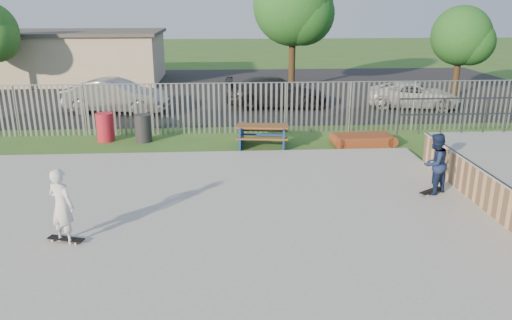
{
  "coord_description": "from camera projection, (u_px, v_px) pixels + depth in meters",
  "views": [
    {
      "loc": [
        1.22,
        -10.3,
        5.06
      ],
      "look_at": [
        2.0,
        2.0,
        1.1
      ],
      "focal_mm": 35.0,
      "sensor_mm": 36.0,
      "label": 1
    }
  ],
  "objects": [
    {
      "name": "ground",
      "position": [
        173.0,
        235.0,
        11.27
      ],
      "size": [
        120.0,
        120.0,
        0.0
      ],
      "primitive_type": "plane",
      "color": "#396021",
      "rests_on": "ground"
    },
    {
      "name": "concrete_slab",
      "position": [
        173.0,
        232.0,
        11.24
      ],
      "size": [
        15.0,
        12.0,
        0.15
      ],
      "primitive_type": "cube",
      "color": "#999A95",
      "rests_on": "ground"
    },
    {
      "name": "fence",
      "position": [
        218.0,
        138.0,
        15.38
      ],
      "size": [
        26.04,
        16.02,
        2.0
      ],
      "color": "gray",
      "rests_on": "ground"
    },
    {
      "name": "picnic_table",
      "position": [
        262.0,
        136.0,
        18.01
      ],
      "size": [
        2.0,
        1.72,
        0.78
      ],
      "rotation": [
        0.0,
        0.0,
        -0.12
      ],
      "color": "brown",
      "rests_on": "ground"
    },
    {
      "name": "funbox",
      "position": [
        363.0,
        140.0,
        18.19
      ],
      "size": [
        1.98,
        1.06,
        0.39
      ],
      "rotation": [
        0.0,
        0.0,
        0.05
      ],
      "color": "brown",
      "rests_on": "ground"
    },
    {
      "name": "trash_bin_red",
      "position": [
        105.0,
        127.0,
        18.63
      ],
      "size": [
        0.64,
        0.64,
        1.06
      ],
      "primitive_type": "cylinder",
      "color": "#AD1A2A",
      "rests_on": "ground"
    },
    {
      "name": "trash_bin_grey",
      "position": [
        143.0,
        128.0,
        18.57
      ],
      "size": [
        0.61,
        0.61,
        1.02
      ],
      "primitive_type": "cylinder",
      "color": "#262628",
      "rests_on": "ground"
    },
    {
      "name": "parking_lot",
      "position": [
        204.0,
        90.0,
        29.32
      ],
      "size": [
        40.0,
        18.0,
        0.02
      ],
      "primitive_type": "cube",
      "color": "black",
      "rests_on": "ground"
    },
    {
      "name": "car_silver",
      "position": [
        116.0,
        96.0,
        23.2
      ],
      "size": [
        4.95,
        2.43,
        1.56
      ],
      "primitive_type": "imported",
      "rotation": [
        0.0,
        0.0,
        1.4
      ],
      "color": "#9D9EA2",
      "rests_on": "parking_lot"
    },
    {
      "name": "car_dark",
      "position": [
        276.0,
        92.0,
        24.48
      ],
      "size": [
        5.03,
        2.19,
        1.44
      ],
      "primitive_type": "imported",
      "rotation": [
        0.0,
        0.0,
        1.54
      ],
      "color": "black",
      "rests_on": "parking_lot"
    },
    {
      "name": "car_white",
      "position": [
        413.0,
        95.0,
        24.39
      ],
      "size": [
        4.73,
        2.95,
        1.22
      ],
      "primitive_type": "imported",
      "rotation": [
        0.0,
        0.0,
        1.35
      ],
      "color": "silver",
      "rests_on": "parking_lot"
    },
    {
      "name": "building",
      "position": [
        81.0,
        56.0,
        32.14
      ],
      "size": [
        10.4,
        6.4,
        3.2
      ],
      "color": "#C5B698",
      "rests_on": "ground"
    },
    {
      "name": "tree_mid",
      "position": [
        293.0,
        6.0,
        28.49
      ],
      "size": [
        4.58,
        4.58,
        7.07
      ],
      "color": "#412F1A",
      "rests_on": "ground"
    },
    {
      "name": "tree_right",
      "position": [
        461.0,
        36.0,
        26.42
      ],
      "size": [
        3.13,
        3.13,
        4.83
      ],
      "color": "#452F1B",
      "rests_on": "ground"
    },
    {
      "name": "skateboard_a",
      "position": [
        431.0,
        191.0,
        13.31
      ],
      "size": [
        0.78,
        0.61,
        0.08
      ],
      "rotation": [
        0.0,
        0.0,
        0.58
      ],
      "color": "black",
      "rests_on": "concrete_slab"
    },
    {
      "name": "skateboard_b",
      "position": [
        66.0,
        240.0,
        10.63
      ],
      "size": [
        0.82,
        0.43,
        0.08
      ],
      "rotation": [
        0.0,
        0.0,
        -0.31
      ],
      "color": "black",
      "rests_on": "concrete_slab"
    },
    {
      "name": "skater_navy",
      "position": [
        434.0,
        164.0,
        13.07
      ],
      "size": [
        1.01,
        0.96,
        1.64
      ],
      "primitive_type": "imported",
      "rotation": [
        0.0,
        0.0,
        3.73
      ],
      "color": "#152244",
      "rests_on": "concrete_slab"
    },
    {
      "name": "skater_white",
      "position": [
        62.0,
        206.0,
        10.39
      ],
      "size": [
        0.71,
        0.63,
        1.64
      ],
      "primitive_type": "imported",
      "rotation": [
        0.0,
        0.0,
        2.66
      ],
      "color": "silver",
      "rests_on": "concrete_slab"
    }
  ]
}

